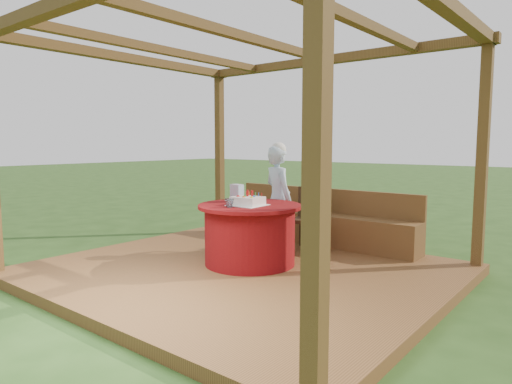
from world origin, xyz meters
The scene contains 10 objects.
ground centered at (0.00, 0.00, 0.00)m, with size 60.00×60.00×0.00m, color #244517.
deck centered at (0.00, 0.00, 0.06)m, with size 4.50×4.00×0.12m, color brown.
pergola centered at (0.00, 0.00, 2.41)m, with size 4.50×4.00×2.72m.
bench centered at (0.00, 1.72, 0.38)m, with size 3.00×0.42×0.80m.
table centered at (-0.05, 0.19, 0.49)m, with size 1.25×1.25×0.73m.
chair centered at (0.07, 1.36, 0.59)m, with size 0.50×0.50×0.85m.
elderly_woman centered at (-0.18, 0.96, 0.86)m, with size 0.62×0.53×1.48m.
birthday_cake centered at (-0.02, 0.12, 0.90)m, with size 0.41×0.41×0.18m.
gift_bag centered at (-0.36, 0.31, 0.96)m, with size 0.15×0.10×0.22m, color #E292C0.
drinking_glass centered at (-0.07, -0.15, 0.90)m, with size 0.11×0.11×0.10m, color white.
Camera 1 is at (3.42, -4.01, 1.59)m, focal length 32.00 mm.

